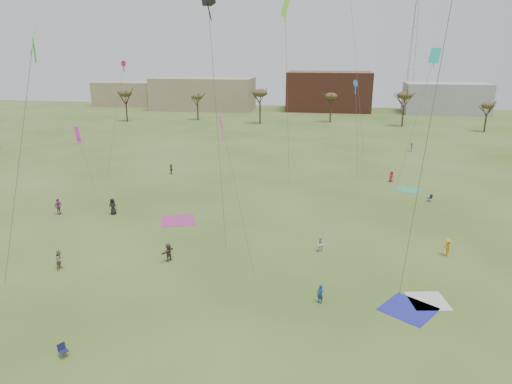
% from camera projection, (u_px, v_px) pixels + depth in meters
% --- Properties ---
extents(ground, '(260.00, 260.00, 0.00)m').
position_uv_depth(ground, '(228.00, 312.00, 32.83)').
color(ground, '#355119').
rests_on(ground, ground).
extents(flyer_near_right, '(0.66, 0.61, 1.52)m').
position_uv_depth(flyer_near_right, '(320.00, 294.00, 33.85)').
color(flyer_near_right, navy).
rests_on(flyer_near_right, ground).
extents(spectator_fore_b, '(0.68, 0.87, 1.75)m').
position_uv_depth(spectator_fore_b, '(60.00, 260.00, 39.16)').
color(spectator_fore_b, '#8C7659').
rests_on(spectator_fore_b, ground).
extents(spectator_fore_c, '(1.04, 1.65, 1.70)m').
position_uv_depth(spectator_fore_c, '(168.00, 252.00, 40.64)').
color(spectator_fore_c, '#4D3D37').
rests_on(spectator_fore_c, ground).
extents(flyer_mid_a, '(0.98, 0.67, 1.93)m').
position_uv_depth(flyer_mid_a, '(113.00, 206.00, 52.26)').
color(flyer_mid_a, black).
rests_on(flyer_mid_a, ground).
extents(flyer_mid_b, '(0.88, 1.24, 1.74)m').
position_uv_depth(flyer_mid_b, '(447.00, 247.00, 41.63)').
color(flyer_mid_b, '#C68B25').
rests_on(flyer_mid_b, ground).
extents(spectator_mid_d, '(0.67, 1.19, 1.91)m').
position_uv_depth(spectator_mid_d, '(58.00, 206.00, 52.26)').
color(spectator_mid_d, '#8B3979').
rests_on(spectator_mid_d, ground).
extents(spectator_mid_e, '(0.83, 0.70, 1.54)m').
position_uv_depth(spectator_mid_e, '(321.00, 244.00, 42.50)').
color(spectator_mid_e, silver).
rests_on(spectator_mid_e, ground).
extents(flyer_far_a, '(1.02, 1.50, 1.56)m').
position_uv_depth(flyer_far_a, '(171.00, 169.00, 69.63)').
color(flyer_far_a, '#2D6C24').
rests_on(flyer_far_a, ground).
extents(flyer_far_b, '(0.93, 0.85, 1.60)m').
position_uv_depth(flyer_far_b, '(391.00, 176.00, 65.30)').
color(flyer_far_b, '#B01E36').
rests_on(flyer_far_b, ground).
extents(flyer_far_c, '(0.77, 1.18, 1.72)m').
position_uv_depth(flyer_far_c, '(411.00, 147.00, 85.16)').
color(flyer_far_c, '#1F5A8E').
rests_on(flyer_far_c, ground).
extents(blanket_blue, '(4.73, 4.73, 0.03)m').
position_uv_depth(blanket_blue, '(408.00, 309.00, 33.21)').
color(blanket_blue, '#222496').
rests_on(blanket_blue, ground).
extents(blanket_cream, '(3.21, 3.21, 0.03)m').
position_uv_depth(blanket_cream, '(428.00, 301.00, 34.30)').
color(blanket_cream, beige).
rests_on(blanket_cream, ground).
extents(blanket_plum, '(4.79, 4.79, 0.03)m').
position_uv_depth(blanket_plum, '(178.00, 220.00, 50.62)').
color(blanket_plum, '#A43276').
rests_on(blanket_plum, ground).
extents(blanket_olive, '(4.41, 4.41, 0.03)m').
position_uv_depth(blanket_olive, '(408.00, 189.00, 61.92)').
color(blanket_olive, '#369564').
rests_on(blanket_olive, ground).
extents(camp_chair_left, '(0.72, 0.71, 0.87)m').
position_uv_depth(camp_chair_left, '(64.00, 353.00, 27.99)').
color(camp_chair_left, '#161A3C').
rests_on(camp_chair_left, ground).
extents(camp_chair_right, '(0.71, 0.68, 0.87)m').
position_uv_depth(camp_chair_right, '(429.00, 199.00, 56.99)').
color(camp_chair_right, '#141938').
rests_on(camp_chair_right, ground).
extents(kites_aloft, '(58.18, 62.58, 27.84)m').
position_uv_depth(kites_aloft, '(288.00, 21.00, 51.53)').
color(kites_aloft, '#DC1948').
rests_on(kites_aloft, ground).
extents(tree_line, '(117.44, 49.32, 8.91)m').
position_uv_depth(tree_line, '(292.00, 101.00, 105.55)').
color(tree_line, '#3A2B1E').
rests_on(tree_line, ground).
extents(building_tan, '(32.00, 14.00, 10.00)m').
position_uv_depth(building_tan, '(203.00, 94.00, 145.11)').
color(building_tan, '#937F60').
rests_on(building_tan, ground).
extents(building_brick, '(26.00, 16.00, 12.00)m').
position_uv_depth(building_brick, '(329.00, 91.00, 143.04)').
color(building_brick, brown).
rests_on(building_brick, ground).
extents(building_grey, '(24.00, 12.00, 9.00)m').
position_uv_depth(building_grey, '(446.00, 98.00, 135.96)').
color(building_grey, gray).
rests_on(building_grey, ground).
extents(building_tan_west, '(20.00, 12.00, 8.00)m').
position_uv_depth(building_tan_west, '(126.00, 94.00, 156.84)').
color(building_tan_west, '#937F60').
rests_on(building_tan_west, ground).
extents(radio_tower, '(1.51, 1.72, 41.00)m').
position_uv_depth(radio_tower, '(413.00, 48.00, 139.74)').
color(radio_tower, '#9EA3A8').
rests_on(radio_tower, ground).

